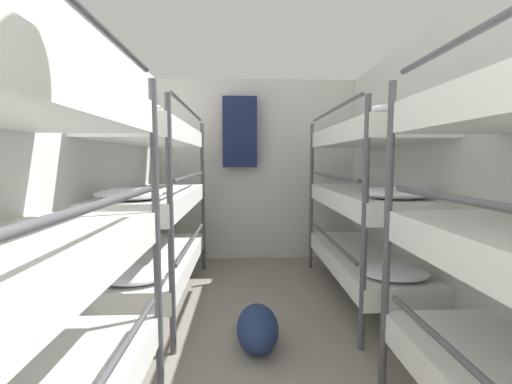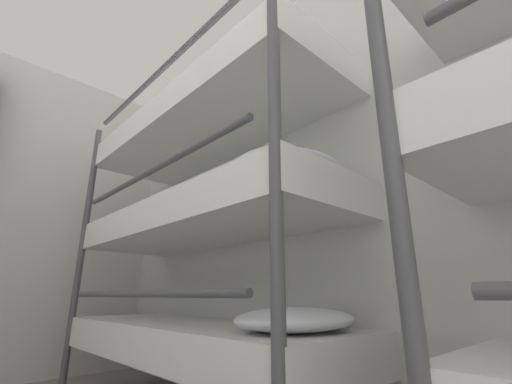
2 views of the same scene
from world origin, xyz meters
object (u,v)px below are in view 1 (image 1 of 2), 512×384
object	(u,v)px
bunk_stack_right_far	(366,199)
hanging_coat	(240,132)
bunk_stack_left_far	(155,200)
duffel_bag	(258,328)

from	to	relation	value
bunk_stack_right_far	hanging_coat	world-z (taller)	hanging_coat
bunk_stack_right_far	hanging_coat	size ratio (longest dim) A/B	2.10
bunk_stack_left_far	hanging_coat	bearing A→B (deg)	59.62
bunk_stack_left_far	bunk_stack_right_far	distance (m)	1.96
duffel_bag	hanging_coat	distance (m)	2.64
bunk_stack_left_far	bunk_stack_right_far	size ratio (longest dim) A/B	1.00
hanging_coat	duffel_bag	bearing A→B (deg)	-86.22
bunk_stack_left_far	duffel_bag	distance (m)	1.48
bunk_stack_right_far	duffel_bag	distance (m)	1.58
bunk_stack_left_far	hanging_coat	world-z (taller)	hanging_coat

